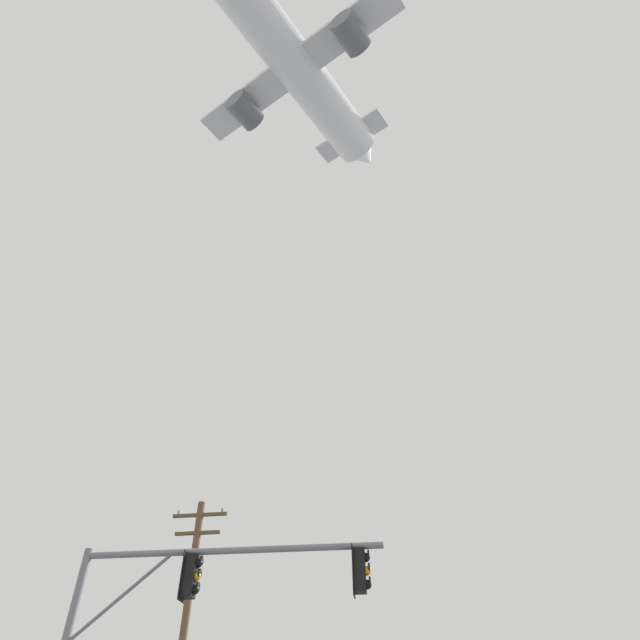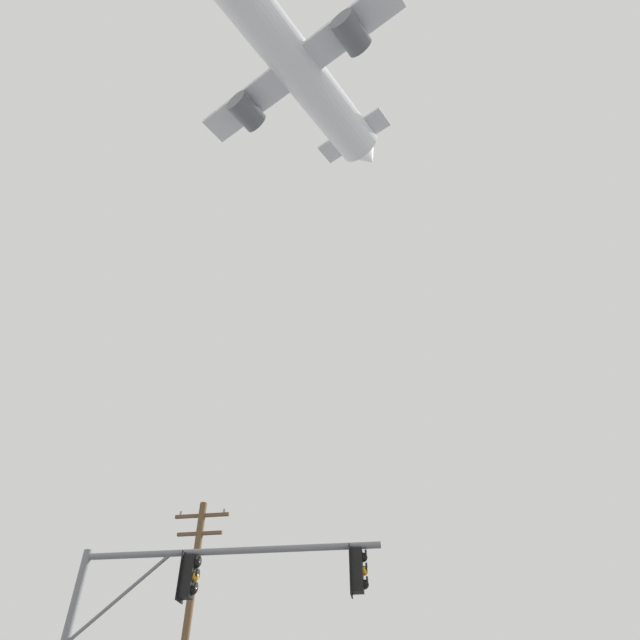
{
  "view_description": "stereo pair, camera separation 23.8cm",
  "coord_description": "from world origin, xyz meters",
  "views": [
    {
      "loc": [
        0.9,
        -3.71,
        1.62
      ],
      "look_at": [
        -1.4,
        13.03,
        15.43
      ],
      "focal_mm": 30.74,
      "sensor_mm": 36.0,
      "label": 1
    },
    {
      "loc": [
        1.14,
        -3.67,
        1.62
      ],
      "look_at": [
        -1.4,
        13.03,
        15.43
      ],
      "focal_mm": 30.74,
      "sensor_mm": 36.0,
      "label": 2
    }
  ],
  "objects": [
    {
      "name": "signal_pole_near",
      "position": [
        -3.84,
        9.04,
        4.32
      ],
      "size": [
        7.08,
        0.53,
        5.64
      ],
      "color": "slate",
      "rests_on": "ground"
    },
    {
      "name": "airplane",
      "position": [
        -4.91,
        19.08,
        51.12
      ],
      "size": [
        20.05,
        25.97,
        7.55
      ],
      "color": "white"
    },
    {
      "name": "utility_pole",
      "position": [
        -6.76,
        17.12,
        5.23
      ],
      "size": [
        2.2,
        0.28,
        9.84
      ],
      "color": "brown",
      "rests_on": "ground"
    }
  ]
}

